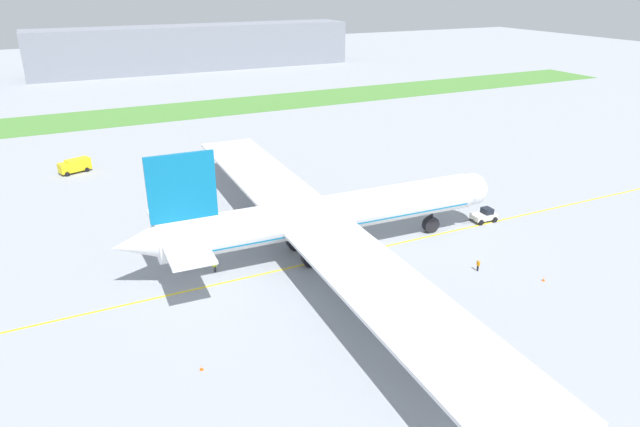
{
  "coord_description": "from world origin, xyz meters",
  "views": [
    {
      "loc": [
        -36.89,
        -63.62,
        36.49
      ],
      "look_at": [
        -2.66,
        6.73,
        3.72
      ],
      "focal_mm": 31.7,
      "sensor_mm": 36.0,
      "label": 1
    }
  ],
  "objects_px": {
    "service_truck_baggage_loader": "(75,165)",
    "traffic_cone_port_wing": "(201,367)",
    "pushback_tug": "(484,215)",
    "traffic_cone_near_nose": "(544,279)",
    "ground_crew_marshaller_front": "(478,264)",
    "airliner_foreground": "(321,216)",
    "ground_crew_wingwalker_port": "(215,265)"
  },
  "relations": [
    {
      "from": "airliner_foreground",
      "to": "ground_crew_marshaller_front",
      "type": "relative_size",
      "value": 54.09
    },
    {
      "from": "airliner_foreground",
      "to": "ground_crew_marshaller_front",
      "type": "xyz_separation_m",
      "value": [
        16.67,
        -13.8,
        -4.82
      ]
    },
    {
      "from": "traffic_cone_port_wing",
      "to": "service_truck_baggage_loader",
      "type": "relative_size",
      "value": 0.09
    },
    {
      "from": "pushback_tug",
      "to": "service_truck_baggage_loader",
      "type": "xyz_separation_m",
      "value": [
        -57.63,
        55.38,
        0.54
      ]
    },
    {
      "from": "ground_crew_marshaller_front",
      "to": "traffic_cone_near_nose",
      "type": "bearing_deg",
      "value": -44.68
    },
    {
      "from": "traffic_cone_near_nose",
      "to": "traffic_cone_port_wing",
      "type": "xyz_separation_m",
      "value": [
        -44.84,
        1.7,
        0.0
      ]
    },
    {
      "from": "traffic_cone_near_nose",
      "to": "service_truck_baggage_loader",
      "type": "relative_size",
      "value": 0.09
    },
    {
      "from": "airliner_foreground",
      "to": "pushback_tug",
      "type": "height_order",
      "value": "airliner_foreground"
    },
    {
      "from": "pushback_tug",
      "to": "traffic_cone_near_nose",
      "type": "distance_m",
      "value": 19.77
    },
    {
      "from": "ground_crew_wingwalker_port",
      "to": "traffic_cone_port_wing",
      "type": "height_order",
      "value": "ground_crew_wingwalker_port"
    },
    {
      "from": "service_truck_baggage_loader",
      "to": "ground_crew_marshaller_front",
      "type": "bearing_deg",
      "value": -56.36
    },
    {
      "from": "pushback_tug",
      "to": "airliner_foreground",
      "type": "bearing_deg",
      "value": 178.13
    },
    {
      "from": "pushback_tug",
      "to": "service_truck_baggage_loader",
      "type": "distance_m",
      "value": 79.93
    },
    {
      "from": "pushback_tug",
      "to": "ground_crew_wingwalker_port",
      "type": "relative_size",
      "value": 3.31
    },
    {
      "from": "ground_crew_wingwalker_port",
      "to": "service_truck_baggage_loader",
      "type": "xyz_separation_m",
      "value": [
        -13.5,
        53.14,
        0.46
      ]
    },
    {
      "from": "airliner_foreground",
      "to": "service_truck_baggage_loader",
      "type": "xyz_separation_m",
      "value": [
        -28.74,
        54.44,
        -4.3
      ]
    },
    {
      "from": "traffic_cone_port_wing",
      "to": "pushback_tug",
      "type": "bearing_deg",
      "value": 18.43
    },
    {
      "from": "ground_crew_marshaller_front",
      "to": "traffic_cone_near_nose",
      "type": "height_order",
      "value": "ground_crew_marshaller_front"
    },
    {
      "from": "ground_crew_wingwalker_port",
      "to": "traffic_cone_near_nose",
      "type": "relative_size",
      "value": 3.01
    },
    {
      "from": "pushback_tug",
      "to": "traffic_cone_near_nose",
      "type": "bearing_deg",
      "value": -108.52
    },
    {
      "from": "pushback_tug",
      "to": "ground_crew_marshaller_front",
      "type": "distance_m",
      "value": 17.74
    },
    {
      "from": "ground_crew_wingwalker_port",
      "to": "ground_crew_marshaller_front",
      "type": "height_order",
      "value": "ground_crew_wingwalker_port"
    },
    {
      "from": "pushback_tug",
      "to": "traffic_cone_near_nose",
      "type": "xyz_separation_m",
      "value": [
        -6.28,
        -18.73,
        -0.7
      ]
    },
    {
      "from": "traffic_cone_near_nose",
      "to": "service_truck_baggage_loader",
      "type": "bearing_deg",
      "value": 124.72
    },
    {
      "from": "ground_crew_marshaller_front",
      "to": "traffic_cone_port_wing",
      "type": "height_order",
      "value": "ground_crew_marshaller_front"
    },
    {
      "from": "service_truck_baggage_loader",
      "to": "ground_crew_wingwalker_port",
      "type": "bearing_deg",
      "value": -75.75
    },
    {
      "from": "service_truck_baggage_loader",
      "to": "traffic_cone_port_wing",
      "type": "bearing_deg",
      "value": -84.86
    },
    {
      "from": "pushback_tug",
      "to": "traffic_cone_port_wing",
      "type": "relative_size",
      "value": 9.98
    },
    {
      "from": "ground_crew_wingwalker_port",
      "to": "traffic_cone_port_wing",
      "type": "xyz_separation_m",
      "value": [
        -6.99,
        -19.27,
        -0.78
      ]
    },
    {
      "from": "pushback_tug",
      "to": "ground_crew_marshaller_front",
      "type": "height_order",
      "value": "pushback_tug"
    },
    {
      "from": "traffic_cone_near_nose",
      "to": "airliner_foreground",
      "type": "bearing_deg",
      "value": 138.97
    },
    {
      "from": "ground_crew_wingwalker_port",
      "to": "ground_crew_marshaller_front",
      "type": "distance_m",
      "value": 35.3
    }
  ]
}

